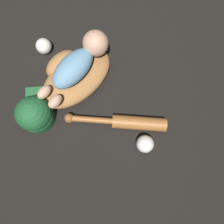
{
  "coord_description": "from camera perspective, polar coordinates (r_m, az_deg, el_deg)",
  "views": [
    {
      "loc": [
        -0.18,
        -0.39,
        1.01
      ],
      "look_at": [
        -0.01,
        -0.23,
        0.08
      ],
      "focal_mm": 35.0,
      "sensor_mm": 36.0,
      "label": 1
    }
  ],
  "objects": [
    {
      "name": "baseball",
      "position": [
        0.98,
        8.64,
        -8.25
      ],
      "size": [
        0.08,
        0.08,
        0.08
      ],
      "color": "white",
      "rests_on": "ground"
    },
    {
      "name": "ground_plane",
      "position": [
        1.09,
        -8.4,
        7.45
      ],
      "size": [
        6.0,
        6.0,
        0.0
      ],
      "primitive_type": "plane",
      "color": "black"
    },
    {
      "name": "baseball_spare",
      "position": [
        1.18,
        -17.41,
        16.1
      ],
      "size": [
        0.08,
        0.08,
        0.08
      ],
      "color": "white",
      "rests_on": "ground"
    },
    {
      "name": "baseball_cap",
      "position": [
        1.03,
        -19.49,
        -0.42
      ],
      "size": [
        0.23,
        0.24,
        0.16
      ],
      "color": "#1E562D",
      "rests_on": "ground"
    },
    {
      "name": "baseball_bat",
      "position": [
        1.0,
        4.04,
        -2.71
      ],
      "size": [
        0.33,
        0.38,
        0.06
      ],
      "color": "#9E602D",
      "rests_on": "ground"
    },
    {
      "name": "baseball_glove",
      "position": [
        1.06,
        -10.05,
        9.29
      ],
      "size": [
        0.39,
        0.27,
        0.1
      ],
      "color": "#A8703D",
      "rests_on": "ground"
    },
    {
      "name": "baby_figure",
      "position": [
        0.97,
        -8.66,
        12.79
      ],
      "size": [
        0.4,
        0.14,
        0.11
      ],
      "color": "#6693B2",
      "rests_on": "baseball_glove"
    }
  ]
}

